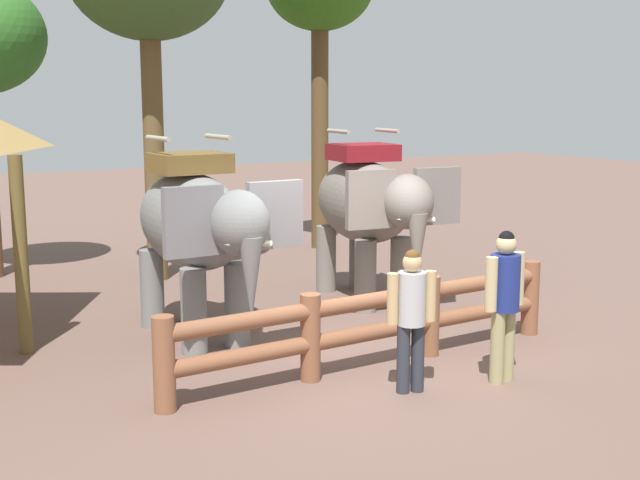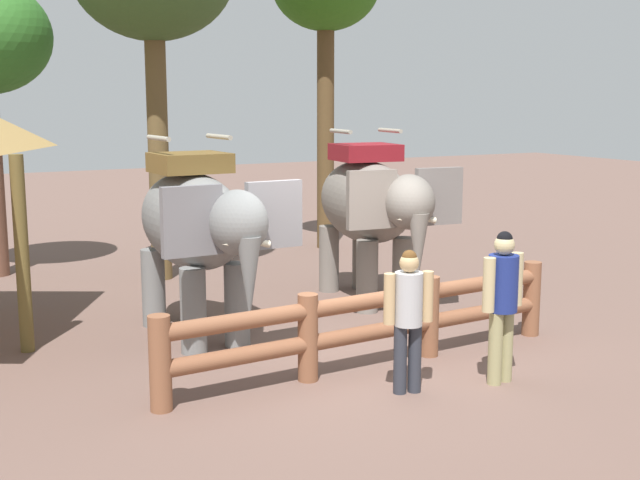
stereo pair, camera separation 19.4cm
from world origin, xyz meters
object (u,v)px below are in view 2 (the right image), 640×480
log_fence (372,320)px  tourist_man_in_blue (502,296)px  elephant_near_left (198,227)px  tourist_woman_in_black (408,311)px  elephant_center (371,206)px

log_fence → tourist_man_in_blue: tourist_man_in_blue is taller
log_fence → elephant_near_left: (-1.46, 2.17, 0.97)m
elephant_near_left → tourist_woman_in_black: elephant_near_left is taller
elephant_center → tourist_man_in_blue: bearing=-99.2°
elephant_near_left → elephant_center: (3.17, 0.70, 0.00)m
elephant_center → tourist_man_in_blue: size_ratio=1.83×
elephant_center → elephant_near_left: bearing=-167.5°
elephant_near_left → log_fence: bearing=-56.1°
log_fence → elephant_center: 3.48m
elephant_near_left → tourist_man_in_blue: size_ratio=1.81×
log_fence → tourist_woman_in_black: size_ratio=3.47×
elephant_near_left → elephant_center: size_ratio=0.99×
elephant_near_left → tourist_man_in_blue: (2.51, -3.34, -0.53)m
log_fence → elephant_center: size_ratio=1.73×
log_fence → tourist_woman_in_black: 1.01m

